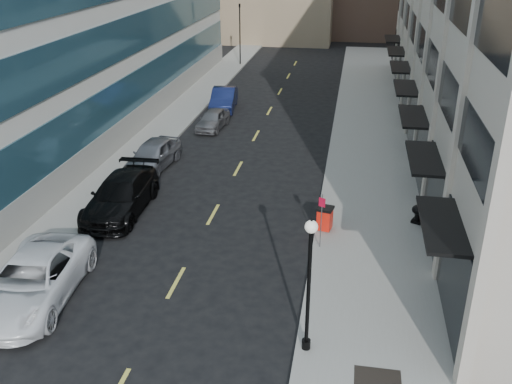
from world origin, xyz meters
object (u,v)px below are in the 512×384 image
(traffic_signal, at_px, (240,8))
(car_grey_sedan, at_px, (213,119))
(urn_planter, at_px, (418,212))
(car_white_van, at_px, (33,280))
(sign_post, at_px, (322,214))
(car_black_pickup, at_px, (121,195))
(lamppost, at_px, (309,275))
(car_silver_sedan, at_px, (153,154))
(car_blue_sedan, at_px, (224,99))
(trash_bin, at_px, (325,218))

(traffic_signal, bearing_deg, car_grey_sedan, -83.75)
(traffic_signal, relative_size, urn_planter, 8.06)
(car_white_van, relative_size, sign_post, 2.52)
(car_black_pickup, relative_size, lamppost, 1.28)
(car_black_pickup, xyz_separation_m, car_silver_sedan, (-0.38, 5.77, -0.05))
(traffic_signal, bearing_deg, car_white_van, -88.97)
(car_blue_sedan, distance_m, urn_planter, 21.67)
(car_white_van, distance_m, car_black_pickup, 7.54)
(car_black_pickup, bearing_deg, lamppost, -43.12)
(car_grey_sedan, distance_m, urn_planter, 17.86)
(car_blue_sedan, bearing_deg, car_black_pickup, -99.11)
(car_silver_sedan, xyz_separation_m, car_grey_sedan, (1.60, 7.70, -0.15))
(car_silver_sedan, bearing_deg, car_blue_sedan, 89.93)
(car_white_van, xyz_separation_m, car_blue_sedan, (1.22, 25.79, -0.05))
(car_black_pickup, bearing_deg, traffic_signal, 90.34)
(trash_bin, xyz_separation_m, urn_planter, (4.20, 1.44, -0.07))
(car_grey_sedan, distance_m, trash_bin, 16.34)
(trash_bin, bearing_deg, car_silver_sedan, 161.61)
(car_black_pickup, height_order, sign_post, sign_post)
(trash_bin, relative_size, sign_post, 0.45)
(car_black_pickup, relative_size, urn_planter, 6.95)
(car_silver_sedan, bearing_deg, trash_bin, -25.48)
(car_silver_sedan, distance_m, sign_post, 12.81)
(car_black_pickup, height_order, urn_planter, car_black_pickup)
(traffic_signal, xyz_separation_m, car_silver_sedan, (0.70, -28.70, -4.90))
(traffic_signal, height_order, car_blue_sedan, traffic_signal)
(traffic_signal, xyz_separation_m, sign_post, (10.82, -36.52, -3.98))
(traffic_signal, xyz_separation_m, urn_planter, (15.10, -33.46, -5.04))
(car_silver_sedan, relative_size, trash_bin, 4.33)
(sign_post, bearing_deg, lamppost, -65.40)
(traffic_signal, relative_size, lamppost, 1.48)
(car_blue_sedan, bearing_deg, traffic_signal, 90.66)
(car_white_van, bearing_deg, traffic_signal, 85.93)
(urn_planter, bearing_deg, lamppost, -113.70)
(car_white_van, bearing_deg, trash_bin, 29.91)
(car_white_van, height_order, car_black_pickup, car_black_pickup)
(car_blue_sedan, xyz_separation_m, car_grey_sedan, (0.32, -4.79, -0.15))
(car_silver_sedan, bearing_deg, sign_post, -31.91)
(trash_bin, bearing_deg, car_blue_sedan, 128.40)
(car_black_pickup, bearing_deg, car_blue_sedan, 85.73)
(car_blue_sedan, height_order, car_grey_sedan, car_blue_sedan)
(car_silver_sedan, relative_size, car_grey_sedan, 1.23)
(car_silver_sedan, xyz_separation_m, urn_planter, (14.40, -4.75, -0.14))
(car_black_pickup, xyz_separation_m, sign_post, (9.73, -2.05, 0.86))
(car_white_van, bearing_deg, car_silver_sedan, 85.14)
(car_white_van, distance_m, car_silver_sedan, 13.30)
(car_white_van, height_order, sign_post, sign_post)
(sign_post, bearing_deg, car_silver_sedan, 166.68)
(car_black_pickup, relative_size, car_blue_sedan, 1.21)
(car_silver_sedan, xyz_separation_m, sign_post, (10.12, -7.81, 0.92))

